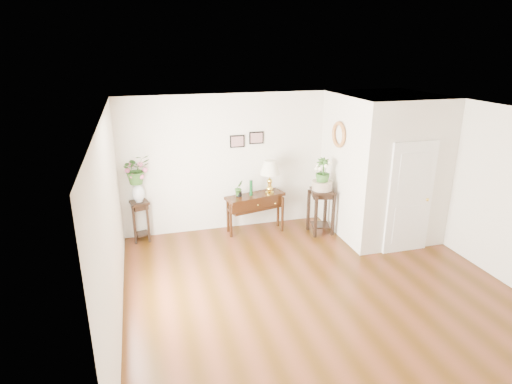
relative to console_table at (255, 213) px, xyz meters
name	(u,v)px	position (x,y,z in m)	size (l,w,h in m)	color
floor	(317,287)	(0.38, -2.38, -0.40)	(6.00, 5.50, 0.02)	#5A2B18
ceiling	(327,112)	(0.38, -2.38, 2.40)	(6.00, 5.50, 0.02)	white
wall_back	(268,161)	(0.38, 0.37, 1.00)	(6.00, 0.02, 2.80)	silver
wall_front	(445,310)	(0.38, -5.13, 1.00)	(6.00, 0.02, 2.80)	silver
wall_left	(112,228)	(-2.62, -2.38, 1.00)	(0.02, 5.50, 2.80)	silver
wall_right	(487,189)	(3.38, -2.38, 1.00)	(0.02, 5.50, 2.80)	silver
partition	(382,165)	(2.48, -0.60, 1.00)	(1.80, 1.95, 2.80)	silver
door	(410,198)	(2.48, -1.60, 0.65)	(0.90, 0.05, 2.10)	white
art_print_left	(237,141)	(-0.27, 0.35, 1.45)	(0.30, 0.02, 0.25)	black
art_print_right	(256,138)	(0.13, 0.35, 1.50)	(0.30, 0.02, 0.25)	black
wall_ornament	(339,135)	(1.54, -0.48, 1.65)	(0.51, 0.51, 0.07)	#C98945
console_table	(255,213)	(0.00, 0.00, 0.00)	(1.21, 0.40, 0.81)	black
table_lamp	(270,177)	(0.31, 0.00, 0.75)	(0.40, 0.40, 0.70)	gold
green_vase	(251,187)	(-0.09, 0.00, 0.57)	(0.06, 0.06, 0.31)	#0D3C19
potted_plant	(239,189)	(-0.34, 0.00, 0.56)	(0.17, 0.14, 0.31)	#2E5B21
plant_stand_a	(141,221)	(-2.27, 0.19, 0.01)	(0.32, 0.32, 0.82)	black
porcelain_vase	(138,190)	(-2.27, 0.19, 0.64)	(0.24, 0.24, 0.41)	silver
lily_arrangement	(136,167)	(-2.27, 0.19, 1.10)	(0.51, 0.44, 0.57)	#2E5B21
plant_stand_b	(321,211)	(1.28, -0.41, 0.06)	(0.44, 0.44, 0.94)	black
ceramic_bowl	(322,186)	(1.28, -0.41, 0.61)	(0.40, 0.40, 0.18)	#BDB4A4
narcissus	(323,171)	(1.28, -0.41, 0.91)	(0.29, 0.29, 0.53)	#2E5B21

